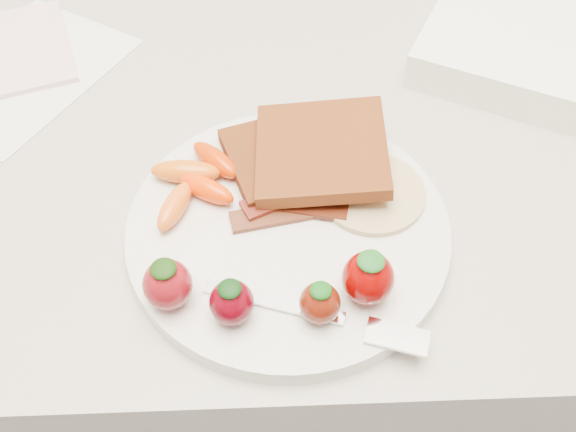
{
  "coord_description": "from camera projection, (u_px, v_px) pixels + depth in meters",
  "views": [
    {
      "loc": [
        0.0,
        1.23,
        1.34
      ],
      "look_at": [
        0.01,
        1.55,
        0.93
      ],
      "focal_mm": 40.0,
      "sensor_mm": 36.0,
      "label": 1
    }
  ],
  "objects": [
    {
      "name": "fork",
      "position": [
        329.0,
        317.0,
        0.48
      ],
      "size": [
        0.17,
        0.07,
        0.0
      ],
      "color": "white",
      "rests_on": "plate"
    },
    {
      "name": "strawberries",
      "position": [
        275.0,
        288.0,
        0.47
      ],
      "size": [
        0.19,
        0.05,
        0.05
      ],
      "color": "maroon",
      "rests_on": "plate"
    },
    {
      "name": "fried_egg",
      "position": [
        372.0,
        190.0,
        0.55
      ],
      "size": [
        0.12,
        0.12,
        0.02
      ],
      "color": "beige",
      "rests_on": "plate"
    },
    {
      "name": "toast_upper",
      "position": [
        321.0,
        151.0,
        0.56
      ],
      "size": [
        0.12,
        0.12,
        0.03
      ],
      "primitive_type": "cube",
      "rotation": [
        0.0,
        -0.1,
        -0.03
      ],
      "color": "#3E1609",
      "rests_on": "toast_lower"
    },
    {
      "name": "bacon_strips",
      "position": [
        289.0,
        204.0,
        0.54
      ],
      "size": [
        0.1,
        0.06,
        0.01
      ],
      "color": "#42190E",
      "rests_on": "plate"
    },
    {
      "name": "toast_lower",
      "position": [
        282.0,
        157.0,
        0.57
      ],
      "size": [
        0.12,
        0.12,
        0.01
      ],
      "primitive_type": "cube",
      "rotation": [
        0.0,
        0.0,
        0.31
      ],
      "color": "#471F0F",
      "rests_on": "plate"
    },
    {
      "name": "counter",
      "position": [
        275.0,
        331.0,
        0.99
      ],
      "size": [
        2.0,
        0.6,
        0.9
      ],
      "primitive_type": "cube",
      "color": "gray",
      "rests_on": "ground"
    },
    {
      "name": "plate",
      "position": [
        288.0,
        230.0,
        0.54
      ],
      "size": [
        0.27,
        0.27,
        0.02
      ],
      "primitive_type": "cylinder",
      "color": "silver",
      "rests_on": "counter"
    },
    {
      "name": "notepad",
      "position": [
        21.0,
        49.0,
        0.7
      ],
      "size": [
        0.14,
        0.17,
        0.01
      ],
      "primitive_type": "cube",
      "rotation": [
        0.0,
        0.0,
        0.32
      ],
      "color": "beige",
      "rests_on": "paper_sheet"
    },
    {
      "name": "baby_carrots",
      "position": [
        195.0,
        180.0,
        0.55
      ],
      "size": [
        0.08,
        0.11,
        0.02
      ],
      "color": "#CE590E",
      "rests_on": "plate"
    },
    {
      "name": "paper_sheet",
      "position": [
        22.0,
        72.0,
        0.68
      ],
      "size": [
        0.25,
        0.26,
        0.0
      ],
      "primitive_type": "cube",
      "rotation": [
        0.0,
        0.0,
        -0.56
      ],
      "color": "silver",
      "rests_on": "counter"
    }
  ]
}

